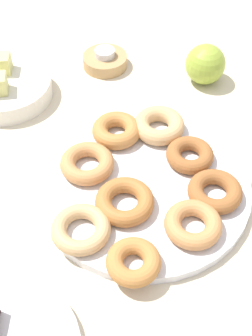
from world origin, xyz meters
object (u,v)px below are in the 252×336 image
(tealight, at_px, (105,53))
(apple, at_px, (205,64))
(donut_6, at_px, (87,163))
(candle_holder, at_px, (105,61))
(donut_plate, at_px, (144,185))
(donut_0, at_px, (81,229))
(donut_2, at_px, (125,202))
(donut_5, at_px, (133,262))
(donut_7, at_px, (190,155))
(donut_4, at_px, (193,224))
(donut_1, at_px, (159,125))
(melon_chunk_right, at_px, (1,63))
(donut_8, at_px, (116,130))
(donut_3, at_px, (215,192))
(fruit_bowl, at_px, (6,89))

(tealight, distance_m, apple, 0.21)
(donut_6, bearing_deg, candle_holder, 5.28)
(donut_plate, height_order, candle_holder, candle_holder)
(donut_0, relative_size, donut_2, 0.97)
(donut_2, bearing_deg, donut_5, -164.33)
(donut_5, height_order, apple, apple)
(candle_holder, relative_size, apple, 1.16)
(donut_5, bearing_deg, donut_7, -16.55)
(donut_2, xyz_separation_m, apple, (0.36, -0.11, 0.01))
(donut_4, xyz_separation_m, candle_holder, (0.41, 0.21, -0.02))
(donut_1, relative_size, melon_chunk_right, 2.58)
(donut_5, relative_size, candle_holder, 0.83)
(donut_4, relative_size, melon_chunk_right, 2.45)
(donut_1, relative_size, donut_8, 1.06)
(donut_plate, height_order, donut_7, donut_7)
(donut_0, distance_m, donut_5, 0.10)
(donut_7, distance_m, donut_8, 0.14)
(donut_2, relative_size, melon_chunk_right, 2.59)
(donut_7, xyz_separation_m, apple, (0.25, -0.01, 0.01))
(donut_plate, bearing_deg, tealight, 21.32)
(melon_chunk_right, bearing_deg, donut_3, -119.00)
(donut_plate, bearing_deg, donut_5, -177.99)
(donut_1, distance_m, donut_4, 0.22)
(donut_0, relative_size, donut_8, 1.03)
(donut_8, bearing_deg, donut_0, 175.47)
(donut_1, relative_size, fruit_bowl, 0.51)
(donut_0, distance_m, donut_6, 0.13)
(donut_2, bearing_deg, candle_holder, 15.26)
(donut_8, bearing_deg, donut_5, -165.07)
(donut_4, xyz_separation_m, melon_chunk_right, (0.31, 0.40, 0.03))
(donut_3, bearing_deg, donut_7, 31.28)
(donut_3, height_order, tealight, donut_3)
(donut_3, distance_m, donut_6, 0.22)
(donut_plate, xyz_separation_m, fruit_bowl, (0.20, 0.30, 0.01))
(donut_0, distance_m, donut_8, 0.22)
(donut_6, bearing_deg, tealight, 5.28)
(donut_1, distance_m, donut_7, 0.09)
(donut_5, height_order, donut_6, same)
(donut_3, xyz_separation_m, donut_6, (0.03, 0.21, 0.00))
(donut_2, relative_size, donut_7, 1.14)
(donut_plate, xyz_separation_m, donut_1, (0.12, -0.01, 0.02))
(melon_chunk_right, xyz_separation_m, apple, (0.08, -0.40, -0.01))
(donut_2, height_order, melon_chunk_right, melon_chunk_right)
(donut_plate, bearing_deg, donut_3, -96.06)
(donut_4, bearing_deg, donut_5, 134.09)
(fruit_bowl, bearing_deg, candle_holder, -53.52)
(donut_plate, height_order, donut_3, donut_3)
(donut_5, xyz_separation_m, fruit_bowl, (0.35, 0.31, -0.01))
(donut_0, xyz_separation_m, donut_4, (0.03, -0.17, 0.00))
(donut_1, relative_size, donut_4, 1.06)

